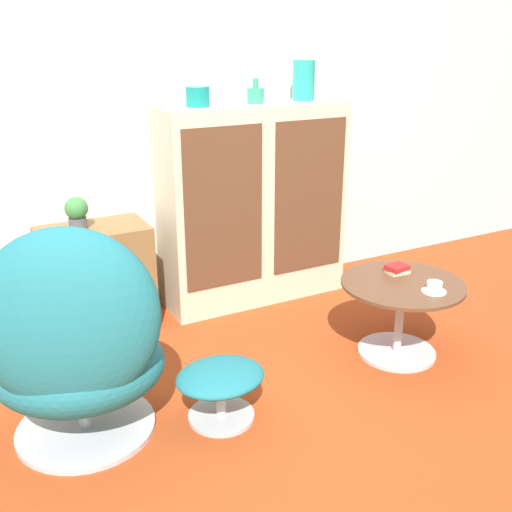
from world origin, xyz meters
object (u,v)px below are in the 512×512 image
egg_chair (74,345)px  book_stack (397,269)px  sideboard (253,205)px  vase_inner_right (304,80)px  tv_console (97,279)px  ottoman (221,382)px  vase_inner_left (256,95)px  potted_plant (77,212)px  vase_leftmost (198,97)px  teacup (434,288)px  coffee_table (400,307)px

egg_chair → book_stack: 1.72m
sideboard → vase_inner_right: 0.82m
sideboard → egg_chair: (-1.33, -0.98, -0.17)m
egg_chair → vase_inner_right: bearing=30.4°
tv_console → ottoman: (0.25, -1.13, -0.12)m
sideboard → egg_chair: sideboard is taller
egg_chair → ottoman: egg_chair is taller
vase_inner_left → vase_inner_right: 0.34m
egg_chair → potted_plant: egg_chair is taller
sideboard → vase_leftmost: (-0.35, 0.00, 0.67)m
teacup → egg_chair: bearing=172.5°
vase_inner_right → book_stack: 1.30m
tv_console → vase_inner_right: size_ratio=2.58×
ottoman → book_stack: bearing=9.8°
coffee_table → vase_inner_right: size_ratio=2.66×
egg_chair → vase_inner_right: size_ratio=4.10×
ottoman → vase_inner_left: 1.75m
coffee_table → vase_leftmost: size_ratio=4.70×
ottoman → vase_inner_left: (0.77, 1.12, 1.10)m
egg_chair → coffee_table: 1.67m
coffee_table → potted_plant: 1.81m
vase_inner_left → vase_inner_right: size_ratio=0.60×
potted_plant → ottoman: bearing=-74.0°
vase_leftmost → potted_plant: size_ratio=0.74×
vase_leftmost → potted_plant: bearing=179.4°
ottoman → coffee_table: bearing=4.2°
ottoman → vase_inner_left: size_ratio=2.78×
coffee_table → vase_inner_right: bearing=88.7°
egg_chair → vase_inner_left: vase_inner_left is taller
sideboard → coffee_table: size_ratio=1.94×
sideboard → ottoman: 1.42m
tv_console → potted_plant: potted_plant is taller
ottoman → vase_leftmost: bearing=70.2°
teacup → coffee_table: bearing=108.0°
vase_leftmost → ottoman: bearing=-109.8°
vase_inner_right → book_stack: size_ratio=1.98×
egg_chair → vase_leftmost: vase_leftmost is taller
egg_chair → sideboard: bearing=36.4°
teacup → potted_plant: bearing=140.1°
coffee_table → vase_inner_right: (0.02, 1.04, 1.08)m
tv_console → book_stack: size_ratio=5.10×
egg_chair → coffee_table: egg_chair is taller
vase_leftmost → vase_inner_left: (0.37, 0.00, -0.01)m
sideboard → ottoman: (-0.75, -1.12, -0.43)m
vase_inner_right → book_stack: (0.04, -0.93, -0.92)m
coffee_table → book_stack: book_stack is taller
tv_console → vase_inner_right: vase_inner_right is taller
coffee_table → teacup: size_ratio=5.19×
egg_chair → potted_plant: size_ratio=5.37×
vase_inner_left → book_stack: size_ratio=1.19×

